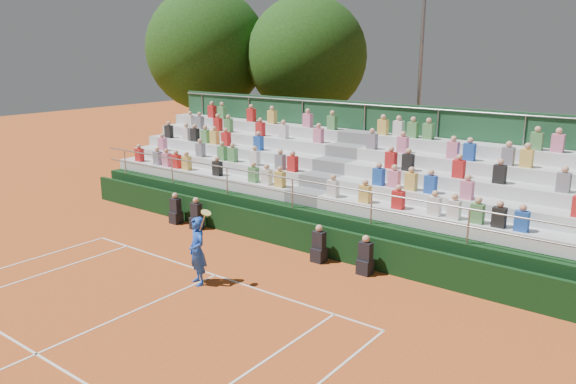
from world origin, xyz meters
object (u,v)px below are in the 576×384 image
Objects in this scene: tree_east at (307,57)px; floodlight_mast at (420,80)px; tennis_player at (197,251)px; tree_west at (207,50)px.

tree_east reaches higher than floodlight_mast.
tree_east reaches higher than tennis_player.
floodlight_mast is at bearing -13.92° from tree_east.
tree_west is 5.74m from tree_east.
tree_west reaches higher than tennis_player.
tennis_player is 0.23× the size of tree_west.
tree_west is 1.10× the size of floodlight_mast.
tree_west is at bearing 133.79° from tennis_player.
tennis_player is 0.24× the size of tree_east.
floodlight_mast reaches higher than tennis_player.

